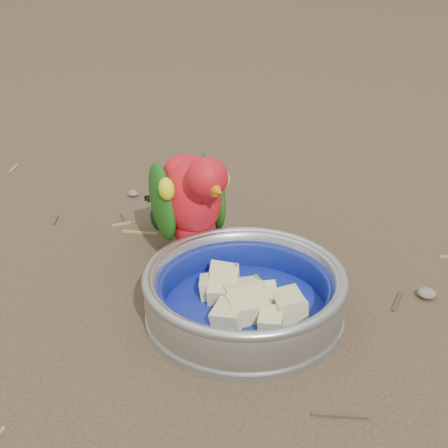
% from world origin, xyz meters
% --- Properties ---
extents(ground, '(60.00, 60.00, 0.00)m').
position_xyz_m(ground, '(0.00, 0.00, 0.00)').
color(ground, '#493726').
extents(food_bowl, '(0.23, 0.23, 0.02)m').
position_xyz_m(food_bowl, '(0.10, 0.02, 0.01)').
color(food_bowl, '#B2B2BA').
rests_on(food_bowl, ground).
extents(bowl_wall, '(0.23, 0.23, 0.04)m').
position_xyz_m(bowl_wall, '(0.10, 0.02, 0.04)').
color(bowl_wall, '#B2B2BA').
rests_on(bowl_wall, food_bowl).
extents(fruit_wedges, '(0.14, 0.14, 0.03)m').
position_xyz_m(fruit_wedges, '(0.10, 0.02, 0.03)').
color(fruit_wedges, beige).
rests_on(fruit_wedges, food_bowl).
extents(lory_parrot, '(0.21, 0.19, 0.16)m').
position_xyz_m(lory_parrot, '(-0.01, 0.10, 0.08)').
color(lory_parrot, red).
rests_on(lory_parrot, ground).
extents(ground_debris, '(0.90, 0.80, 0.01)m').
position_xyz_m(ground_debris, '(0.03, 0.00, 0.00)').
color(ground_debris, olive).
rests_on(ground_debris, ground).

